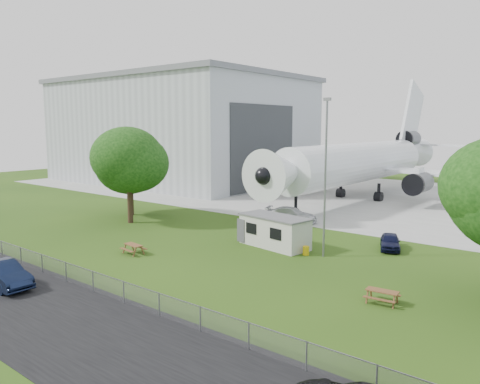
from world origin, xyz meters
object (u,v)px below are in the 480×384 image
Objects in this scene: picnic_east at (382,303)px; car_centre_sedan at (3,275)px; hangar at (181,129)px; picnic_west at (134,254)px; airliner at (363,161)px; site_cabin at (275,231)px.

picnic_east is 0.37× the size of car_centre_sedan.
car_centre_sedan is (-19.59, -12.27, 0.81)m from picnic_east.
hangar reaches higher than picnic_west.
airliner is 40.52m from picnic_east.
site_cabin is at bearing -21.75° from car_centre_sedan.
picnic_west is 19.57m from picnic_east.
picnic_west is 1.00× the size of picnic_east.
picnic_west is (34.04, -38.50, -9.41)m from hangar.
car_centre_sedan is at bearing -111.91° from site_cabin.
site_cabin is 13.76m from picnic_east.
hangar reaches higher than car_centre_sedan.
site_cabin is at bearing -35.56° from hangar.
site_cabin is 3.85× the size of picnic_east.
car_centre_sedan is (-2.07, -48.43, -4.46)m from airliner.
car_centre_sedan reaches higher than picnic_east.
airliner is 38.77m from picnic_west.
site_cabin is 20.38m from car_centre_sedan.
hangar is at bearing 35.07° from car_centre_sedan.
hangar is 6.21× the size of site_cabin.
airliner reaches higher than site_cabin.
airliner is at bearing 109.89° from picnic_east.
hangar is 52.25m from picnic_west.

